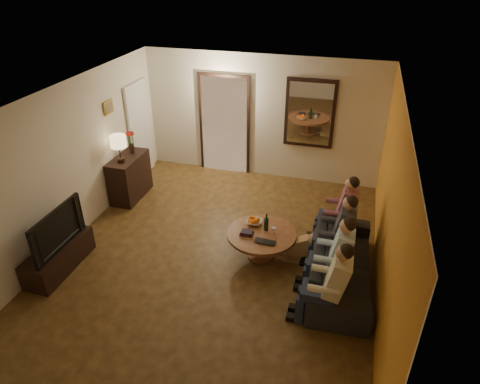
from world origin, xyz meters
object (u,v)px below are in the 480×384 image
(person_a, at_px, (331,288))
(person_c, at_px, (338,235))
(dresser, at_px, (130,177))
(table_lamp, at_px, (119,149))
(person_d, at_px, (341,214))
(coffee_table, at_px, (261,244))
(sofa, at_px, (341,263))
(tv, at_px, (51,229))
(bowl, at_px, (254,222))
(dog, at_px, (299,246))
(wine_bottle, at_px, (266,222))
(tv_stand, at_px, (59,257))
(laptop, at_px, (264,243))
(person_b, at_px, (335,259))

(person_a, relative_size, person_c, 1.00)
(dresser, bearing_deg, person_c, -15.27)
(dresser, bearing_deg, table_lamp, -90.00)
(dresser, xyz_separation_m, person_d, (4.12, -0.53, 0.17))
(coffee_table, bearing_deg, sofa, -11.28)
(tv, distance_m, bowl, 3.10)
(sofa, relative_size, person_c, 1.82)
(person_a, bearing_deg, person_d, 90.00)
(person_c, distance_m, coffee_table, 1.23)
(dog, bearing_deg, wine_bottle, 170.26)
(table_lamp, distance_m, dog, 3.76)
(tv, distance_m, sofa, 4.33)
(dresser, bearing_deg, person_a, -29.43)
(person_c, distance_m, wine_bottle, 1.12)
(tv_stand, xyz_separation_m, tv, (0.00, 0.00, 0.53))
(person_c, relative_size, bowl, 4.63)
(sofa, bearing_deg, person_c, 16.27)
(sofa, distance_m, person_c, 0.42)
(tv_stand, relative_size, laptop, 3.77)
(tv, bearing_deg, person_c, -73.90)
(person_b, distance_m, dog, 0.89)
(person_b, height_order, coffee_table, person_b)
(person_c, xyz_separation_m, dog, (-0.58, -0.01, -0.32))
(person_b, height_order, person_d, same)
(dresser, height_order, tv_stand, dresser)
(sofa, height_order, person_a, person_a)
(person_d, bearing_deg, sofa, -83.66)
(person_a, relative_size, person_d, 1.00)
(person_a, height_order, wine_bottle, person_a)
(tv_stand, height_order, coffee_table, coffee_table)
(person_b, height_order, wine_bottle, person_b)
(tv, height_order, sofa, tv)
(person_b, bearing_deg, person_d, 90.00)
(person_d, bearing_deg, tv_stand, -156.53)
(dresser, bearing_deg, tv_stand, -90.00)
(dresser, height_order, person_d, person_d)
(person_c, xyz_separation_m, laptop, (-1.07, -0.33, -0.14))
(person_a, bearing_deg, dog, 115.86)
(tv_stand, xyz_separation_m, bowl, (2.77, 1.36, 0.27))
(dog, height_order, wine_bottle, wine_bottle)
(person_d, distance_m, wine_bottle, 1.25)
(coffee_table, height_order, laptop, laptop)
(coffee_table, bearing_deg, person_a, -44.54)
(person_a, bearing_deg, coffee_table, 135.46)
(person_d, bearing_deg, coffee_table, -151.14)
(bowl, relative_size, laptop, 0.79)
(tv, xyz_separation_m, person_a, (4.12, -0.01, -0.14))
(person_b, bearing_deg, sofa, 71.57)
(person_d, bearing_deg, person_a, -90.00)
(sofa, xyz_separation_m, person_a, (-0.10, -0.90, 0.28))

